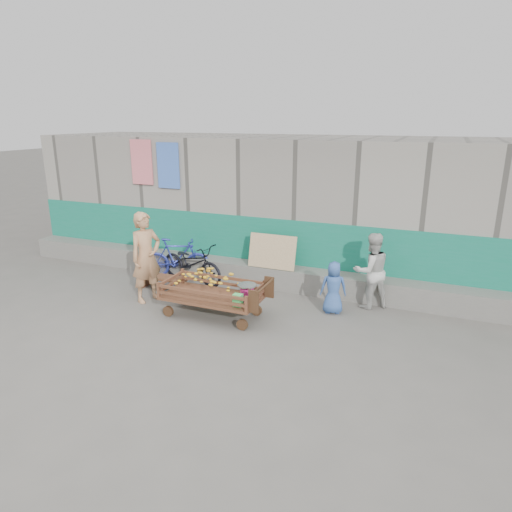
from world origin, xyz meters
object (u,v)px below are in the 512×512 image
at_px(bench, 163,280).
at_px(woman, 371,271).
at_px(bicycle_blue, 177,258).
at_px(child, 333,288).
at_px(bicycle_dark, 192,263).
at_px(banana_cart, 210,287).
at_px(vendor_man, 146,257).

height_order(bench, woman, woman).
bearing_deg(bicycle_blue, bench, 166.92).
bearing_deg(child, woman, -153.80).
bearing_deg(bicycle_blue, child, -119.00).
xyz_separation_m(bench, bicycle_dark, (0.35, 0.58, 0.23)).
bearing_deg(woman, banana_cart, -5.78).
bearing_deg(vendor_man, woman, -50.04).
bearing_deg(vendor_man, child, -55.33).
bearing_deg(child, bicycle_dark, -24.28).
xyz_separation_m(bicycle_dark, bicycle_blue, (-0.44, 0.13, 0.02)).
distance_m(vendor_man, woman, 4.23).
bearing_deg(vendor_man, bench, 29.66).
xyz_separation_m(banana_cart, bench, (-1.54, 0.82, -0.35)).
bearing_deg(banana_cart, woman, 30.30).
height_order(woman, child, woman).
height_order(banana_cart, child, child).
relative_size(bench, child, 1.12).
bearing_deg(bicycle_blue, banana_cart, -153.32).
bearing_deg(child, banana_cart, 9.38).
bearing_deg(woman, bicycle_dark, -34.58).
bearing_deg(child, vendor_man, -3.80).
bearing_deg(bench, child, 2.47).
height_order(child, bicycle_dark, child).
distance_m(child, bicycle_dark, 3.21).
distance_m(bench, woman, 4.19).
distance_m(woman, bicycle_dark, 3.76).
height_order(banana_cart, vendor_man, vendor_man).
xyz_separation_m(vendor_man, child, (3.45, 0.78, -0.39)).
xyz_separation_m(bench, bicycle_blue, (-0.09, 0.71, 0.25)).
xyz_separation_m(bench, woman, (4.10, 0.68, 0.51)).
height_order(bench, bicycle_blue, bicycle_blue).
relative_size(child, bicycle_dark, 0.59).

